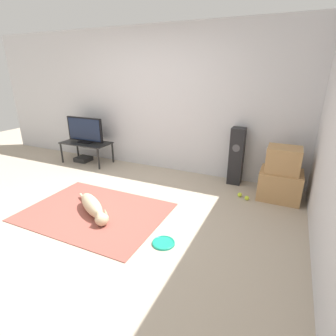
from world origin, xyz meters
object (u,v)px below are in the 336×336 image
tv_stand (86,145)px  tennis_ball_by_boxes (247,198)px  floor_speaker (236,156)px  dog (93,207)px  frisbee (163,243)px  cardboard_box_lower (280,185)px  tennis_ball_near_speaker (240,195)px  game_console (83,159)px  tv (85,130)px  cardboard_box_upper (283,160)px

tv_stand → tennis_ball_by_boxes: (3.30, -0.35, -0.35)m
floor_speaker → dog: bearing=-128.4°
frisbee → cardboard_box_lower: 2.06m
tennis_ball_near_speaker → game_console: size_ratio=0.22×
cardboard_box_lower → game_console: cardboard_box_lower is taller
frisbee → game_console: 3.33m
tennis_ball_by_boxes → cardboard_box_lower: bearing=33.3°
frisbee → tennis_ball_by_boxes: tennis_ball_by_boxes is taller
dog → floor_speaker: (1.48, 1.86, 0.36)m
tv_stand → tv: size_ratio=1.19×
frisbee → tennis_ball_by_boxes: 1.61m
dog → cardboard_box_lower: size_ratio=1.49×
tv → tennis_ball_by_boxes: 3.38m
floor_speaker → tv_stand: size_ratio=0.95×
tv → game_console: bearing=172.2°
floor_speaker → tv_stand: (-2.99, -0.22, -0.09)m
floor_speaker → game_console: bearing=-176.4°
tv → dog: bearing=-47.3°
cardboard_box_upper → game_console: size_ratio=1.54×
cardboard_box_lower → tv: bearing=178.8°
frisbee → floor_speaker: floor_speaker is taller
tv_stand → tennis_ball_by_boxes: tv_stand is taller
tv_stand → tennis_ball_by_boxes: size_ratio=15.26×
cardboard_box_lower → floor_speaker: bearing=157.8°
cardboard_box_upper → tv: (-3.71, 0.09, 0.07)m
frisbee → floor_speaker: (0.36, 2.03, 0.46)m
tv_stand → game_console: bearing=171.2°
floor_speaker → game_console: (-3.14, -0.20, -0.43)m
cardboard_box_lower → tennis_ball_by_boxes: (-0.42, -0.27, -0.18)m
tv_stand → tennis_ball_near_speaker: tv_stand is taller
frisbee → game_console: (-2.77, 1.83, 0.03)m
tennis_ball_near_speaker → cardboard_box_lower: bearing=21.1°
frisbee → tennis_ball_near_speaker: size_ratio=3.87×
cardboard_box_lower → tennis_ball_by_boxes: bearing=-146.7°
floor_speaker → tennis_ball_by_boxes: size_ratio=14.44×
tv_stand → tennis_ball_near_speaker: 3.21m
dog → tv: tv is taller
cardboard_box_lower → tv_stand: (-3.71, 0.07, 0.17)m
dog → tennis_ball_by_boxes: bearing=36.1°
dog → frisbee: size_ratio=3.43×
tennis_ball_near_speaker → dog: bearing=-140.6°
dog → cardboard_box_upper: size_ratio=1.91×
floor_speaker → tennis_ball_near_speaker: bearing=-69.4°
tv_stand → game_console: 0.37m
cardboard_box_lower → tennis_ball_near_speaker: (-0.53, -0.21, -0.18)m
floor_speaker → tv_stand: bearing=-175.8°
cardboard_box_upper → tv_stand: size_ratio=0.46×
cardboard_box_upper → tennis_ball_near_speaker: cardboard_box_upper is taller
tennis_ball_by_boxes → tv_stand: bearing=174.0°
frisbee → tennis_ball_near_speaker: bearing=70.2°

